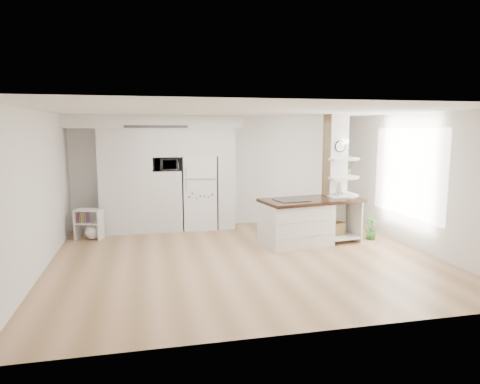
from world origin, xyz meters
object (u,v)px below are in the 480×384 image
(kitchen_island, at_px, (301,221))
(bookshelf, at_px, (90,226))
(refrigerator, at_px, (199,192))
(floor_plant_a, at_px, (337,222))

(kitchen_island, relative_size, bookshelf, 3.35)
(refrigerator, xyz_separation_m, floor_plant_a, (3.08, -1.16, -0.63))
(kitchen_island, height_order, bookshelf, kitchen_island)
(kitchen_island, distance_m, bookshelf, 4.55)
(floor_plant_a, bearing_deg, refrigerator, 159.32)
(refrigerator, distance_m, floor_plant_a, 3.35)
(kitchen_island, height_order, floor_plant_a, kitchen_island)
(refrigerator, bearing_deg, floor_plant_a, -20.68)
(kitchen_island, xyz_separation_m, bookshelf, (-4.34, 1.36, -0.20))
(refrigerator, height_order, kitchen_island, refrigerator)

